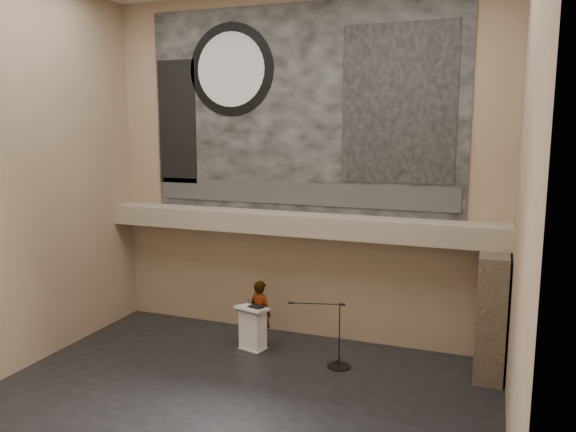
% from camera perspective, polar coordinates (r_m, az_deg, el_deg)
% --- Properties ---
extents(floor, '(10.00, 10.00, 0.00)m').
position_cam_1_polar(floor, '(11.51, -5.91, -18.45)').
color(floor, black).
rests_on(floor, ground).
extents(wall_back, '(10.00, 0.02, 8.50)m').
position_cam_1_polar(wall_back, '(13.92, 1.16, 4.77)').
color(wall_back, '#8C7459').
rests_on(wall_back, floor).
extents(wall_front, '(10.00, 0.02, 8.50)m').
position_cam_1_polar(wall_front, '(6.95, -21.33, -0.46)').
color(wall_front, '#8C7459').
rests_on(wall_front, floor).
extents(wall_left, '(0.02, 8.00, 8.50)m').
position_cam_1_polar(wall_left, '(13.27, -26.00, 3.61)').
color(wall_left, '#8C7459').
rests_on(wall_left, floor).
extents(wall_right, '(0.02, 8.00, 8.50)m').
position_cam_1_polar(wall_right, '(9.16, 22.86, 1.67)').
color(wall_right, '#8C7459').
rests_on(wall_right, floor).
extents(soffit, '(10.00, 0.80, 0.50)m').
position_cam_1_polar(soffit, '(13.71, 0.59, -0.78)').
color(soffit, gray).
rests_on(soffit, wall_back).
extents(sprinkler_left, '(0.04, 0.04, 0.06)m').
position_cam_1_polar(sprinkler_left, '(14.33, -5.51, -1.51)').
color(sprinkler_left, '#B2893D').
rests_on(sprinkler_left, soffit).
extents(sprinkler_right, '(0.04, 0.04, 0.06)m').
position_cam_1_polar(sprinkler_right, '(13.20, 8.29, -2.51)').
color(sprinkler_right, '#B2893D').
rests_on(sprinkler_right, soffit).
extents(banner, '(8.00, 0.05, 5.00)m').
position_cam_1_polar(banner, '(13.85, 1.14, 10.75)').
color(banner, black).
rests_on(banner, wall_back).
extents(banner_text_strip, '(7.76, 0.02, 0.55)m').
position_cam_1_polar(banner_text_strip, '(13.91, 1.06, 2.29)').
color(banner_text_strip, '#2F2F2F').
rests_on(banner_text_strip, banner).
extents(banner_clock_rim, '(2.30, 0.02, 2.30)m').
position_cam_1_polar(banner_clock_rim, '(14.57, -5.82, 14.58)').
color(banner_clock_rim, black).
rests_on(banner_clock_rim, banner).
extents(banner_clock_face, '(1.84, 0.02, 1.84)m').
position_cam_1_polar(banner_clock_face, '(14.55, -5.85, 14.58)').
color(banner_clock_face, silver).
rests_on(banner_clock_face, banner).
extents(banner_building_print, '(2.60, 0.02, 3.60)m').
position_cam_1_polar(banner_building_print, '(13.21, 11.13, 11.08)').
color(banner_building_print, black).
rests_on(banner_building_print, banner).
extents(banner_brick_print, '(1.10, 0.02, 3.20)m').
position_cam_1_polar(banner_brick_print, '(15.28, -11.19, 9.32)').
color(banner_brick_print, black).
rests_on(banner_brick_print, banner).
extents(stone_pier, '(0.60, 1.40, 2.70)m').
position_cam_1_polar(stone_pier, '(12.87, 19.96, -9.38)').
color(stone_pier, '#3D3125').
rests_on(stone_pier, floor).
extents(lectern, '(0.81, 0.66, 1.13)m').
position_cam_1_polar(lectern, '(13.60, -3.60, -11.37)').
color(lectern, silver).
rests_on(lectern, floor).
extents(binder, '(0.39, 0.35, 0.04)m').
position_cam_1_polar(binder, '(13.35, -3.27, -9.20)').
color(binder, black).
rests_on(binder, lectern).
extents(papers, '(0.28, 0.35, 0.00)m').
position_cam_1_polar(papers, '(13.44, -4.09, -9.15)').
color(papers, silver).
rests_on(papers, lectern).
extents(speaker_person, '(0.69, 0.55, 1.64)m').
position_cam_1_polar(speaker_person, '(13.80, -2.80, -9.87)').
color(speaker_person, beige).
rests_on(speaker_person, floor).
extents(mic_stand, '(1.36, 0.55, 1.49)m').
position_cam_1_polar(mic_stand, '(12.93, 5.03, -14.13)').
color(mic_stand, black).
rests_on(mic_stand, floor).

